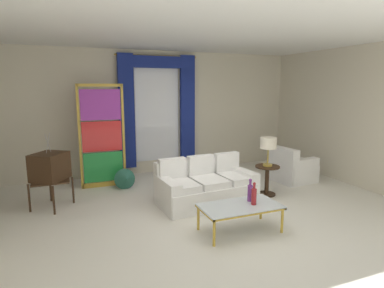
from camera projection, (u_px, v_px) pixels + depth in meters
name	position (u px, v px, depth m)	size (l,w,h in m)	color
ground_plane	(209.00, 213.00, 5.51)	(16.00, 16.00, 0.00)	silver
wall_rear	(159.00, 112.00, 8.05)	(8.00, 0.12, 3.00)	beige
wall_right	(348.00, 116.00, 7.13)	(0.12, 7.00, 3.00)	beige
ceiling_slab	(192.00, 36.00, 5.71)	(8.00, 7.60, 0.04)	white
curtained_window	(158.00, 103.00, 7.83)	(2.00, 0.17, 2.70)	white
couch_white_long	(205.00, 186.00, 5.99)	(1.82, 1.04, 0.86)	white
coffee_table	(240.00, 208.00, 4.75)	(1.19, 0.63, 0.41)	silver
bottle_blue_decanter	(250.00, 192.00, 4.89)	(0.08, 0.08, 0.35)	#753384
bottle_crystal_tall	(254.00, 196.00, 4.74)	(0.08, 0.08, 0.34)	maroon
vintage_tv	(50.00, 168.00, 5.64)	(0.75, 0.77, 1.35)	#382314
armchair_white	(291.00, 169.00, 7.32)	(0.88, 0.88, 0.80)	white
stained_glass_divider	(102.00, 138.00, 6.79)	(0.95, 0.05, 2.20)	gold
peacock_figurine	(126.00, 180.00, 6.71)	(0.44, 0.60, 0.50)	beige
round_side_table	(267.00, 178.00, 6.37)	(0.48, 0.48, 0.59)	#382314
table_lamp_brass	(268.00, 144.00, 6.25)	(0.32, 0.32, 0.57)	#B29338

